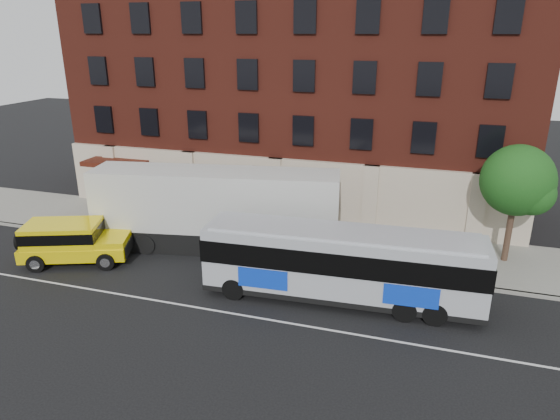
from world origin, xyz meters
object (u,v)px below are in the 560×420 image
(city_bus, at_px, (341,262))
(yellow_suv, at_px, (70,240))
(shipping_container, at_px, (216,211))
(street_tree, at_px, (518,183))
(sign_pole, at_px, (108,215))

(city_bus, bearing_deg, yellow_suv, -178.87)
(yellow_suv, height_order, shipping_container, shipping_container)
(street_tree, relative_size, shipping_container, 0.45)
(street_tree, relative_size, city_bus, 0.50)
(city_bus, bearing_deg, street_tree, 39.73)
(street_tree, height_order, shipping_container, street_tree)
(sign_pole, distance_m, yellow_suv, 3.32)
(sign_pole, xyz_separation_m, city_bus, (14.38, -3.03, 0.42))
(yellow_suv, distance_m, shipping_container, 7.76)
(yellow_suv, bearing_deg, shipping_container, 31.01)
(sign_pole, distance_m, city_bus, 14.70)
(shipping_container, bearing_deg, sign_pole, -174.38)
(street_tree, distance_m, yellow_suv, 23.19)
(sign_pole, bearing_deg, yellow_suv, -89.25)
(sign_pole, xyz_separation_m, yellow_suv, (0.04, -3.31, -0.19))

